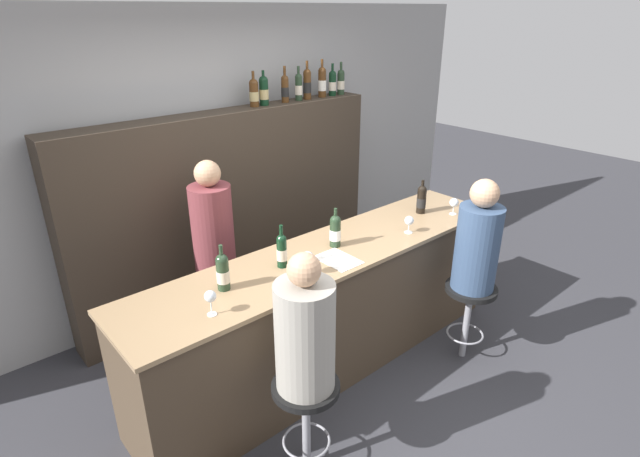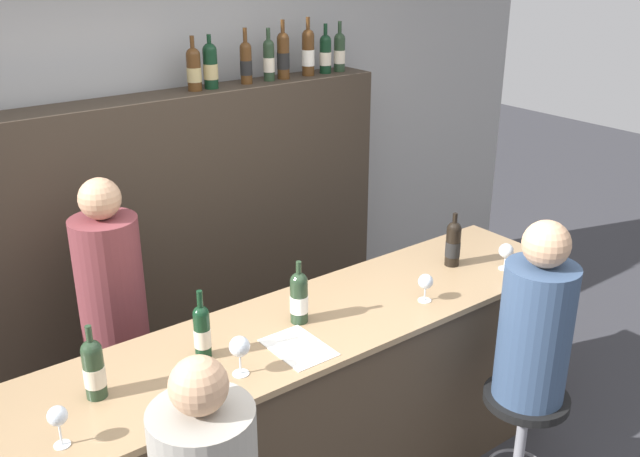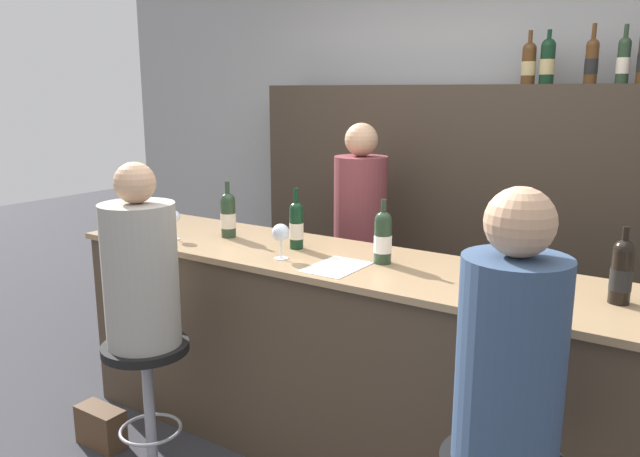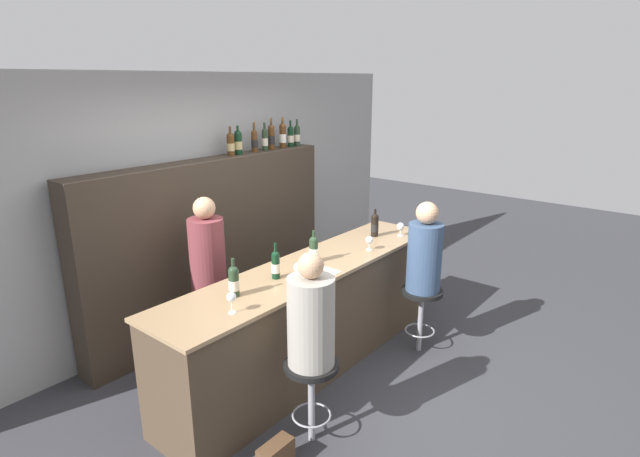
{
  "view_description": "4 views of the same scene",
  "coord_description": "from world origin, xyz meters",
  "px_view_note": "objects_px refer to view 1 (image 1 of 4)",
  "views": [
    {
      "loc": [
        -2.14,
        -2.03,
        2.55
      ],
      "look_at": [
        -0.09,
        0.32,
        1.17
      ],
      "focal_mm": 28.0,
      "sensor_mm": 36.0,
      "label": 1
    },
    {
      "loc": [
        -1.53,
        -1.91,
        2.55
      ],
      "look_at": [
        0.23,
        0.4,
        1.37
      ],
      "focal_mm": 40.0,
      "sensor_mm": 36.0,
      "label": 2
    },
    {
      "loc": [
        1.34,
        -2.06,
        1.74
      ],
      "look_at": [
        -0.22,
        0.28,
        1.12
      ],
      "focal_mm": 35.0,
      "sensor_mm": 36.0,
      "label": 3
    },
    {
      "loc": [
        -3.09,
        -2.29,
        2.53
      ],
      "look_at": [
        0.01,
        0.23,
        1.33
      ],
      "focal_mm": 28.0,
      "sensor_mm": 36.0,
      "label": 4
    }
  ],
  "objects_px": {
    "wine_bottle_backbar_3": "(299,87)",
    "guest_seated_right": "(478,242)",
    "wine_bottle_backbar_4": "(307,84)",
    "wine_bottle_backbar_6": "(332,83)",
    "wine_glass_3": "(454,203)",
    "guest_seated_left": "(305,332)",
    "wine_glass_1": "(307,258)",
    "bar_stool_right": "(469,302)",
    "wine_bottle_backbar_7": "(341,82)",
    "bar_stool_left": "(306,403)",
    "wine_bottle_backbar_1": "(264,90)",
    "wine_bottle_counter_3": "(422,199)",
    "wine_glass_2": "(409,221)",
    "wine_bottle_backbar_2": "(285,88)",
    "wine_bottle_backbar_5": "(322,82)",
    "wine_bottle_backbar_0": "(254,93)",
    "wine_glass_0": "(210,297)",
    "wine_bottle_counter_1": "(282,250)",
    "bartender": "(216,264)",
    "wine_bottle_counter_0": "(223,272)",
    "wine_bottle_counter_2": "(335,231)"
  },
  "relations": [
    {
      "from": "wine_bottle_backbar_1",
      "to": "wine_glass_1",
      "type": "height_order",
      "value": "wine_bottle_backbar_1"
    },
    {
      "from": "wine_glass_0",
      "to": "bar_stool_right",
      "type": "xyz_separation_m",
      "value": [
        1.91,
        -0.47,
        -0.6
      ]
    },
    {
      "from": "wine_bottle_counter_2",
      "to": "wine_bottle_backbar_7",
      "type": "relative_size",
      "value": 0.95
    },
    {
      "from": "wine_bottle_backbar_7",
      "to": "guest_seated_right",
      "type": "xyz_separation_m",
      "value": [
        -0.46,
        -1.96,
        -0.89
      ]
    },
    {
      "from": "bar_stool_right",
      "to": "wine_bottle_backbar_7",
      "type": "bearing_deg",
      "value": 76.79
    },
    {
      "from": "wine_bottle_backbar_7",
      "to": "wine_glass_0",
      "type": "distance_m",
      "value": 2.91
    },
    {
      "from": "wine_glass_3",
      "to": "bartender",
      "type": "bearing_deg",
      "value": 150.68
    },
    {
      "from": "wine_glass_3",
      "to": "bar_stool_right",
      "type": "distance_m",
      "value": 0.83
    },
    {
      "from": "wine_bottle_backbar_3",
      "to": "wine_glass_3",
      "type": "height_order",
      "value": "wine_bottle_backbar_3"
    },
    {
      "from": "wine_bottle_backbar_3",
      "to": "bartender",
      "type": "xyz_separation_m",
      "value": [
        -1.28,
        -0.52,
        -1.18
      ]
    },
    {
      "from": "wine_bottle_backbar_3",
      "to": "guest_seated_right",
      "type": "distance_m",
      "value": 2.15
    },
    {
      "from": "wine_glass_1",
      "to": "guest_seated_right",
      "type": "xyz_separation_m",
      "value": [
        1.21,
        -0.47,
        -0.1
      ]
    },
    {
      "from": "guest_seated_left",
      "to": "bartender",
      "type": "distance_m",
      "value": 1.48
    },
    {
      "from": "wine_bottle_counter_3",
      "to": "bartender",
      "type": "distance_m",
      "value": 1.76
    },
    {
      "from": "wine_bottle_backbar_5",
      "to": "wine_glass_1",
      "type": "distance_m",
      "value": 2.21
    },
    {
      "from": "wine_bottle_backbar_3",
      "to": "wine_glass_1",
      "type": "height_order",
      "value": "wine_bottle_backbar_3"
    },
    {
      "from": "wine_glass_2",
      "to": "guest_seated_left",
      "type": "xyz_separation_m",
      "value": [
        -1.41,
        -0.47,
        -0.09
      ]
    },
    {
      "from": "wine_bottle_backbar_2",
      "to": "wine_bottle_backbar_3",
      "type": "xyz_separation_m",
      "value": [
        0.16,
        0.0,
        0.0
      ]
    },
    {
      "from": "wine_bottle_counter_2",
      "to": "wine_glass_3",
      "type": "bearing_deg",
      "value": -9.73
    },
    {
      "from": "bar_stool_right",
      "to": "guest_seated_right",
      "type": "distance_m",
      "value": 0.5
    },
    {
      "from": "wine_bottle_counter_3",
      "to": "wine_bottle_backbar_2",
      "type": "relative_size",
      "value": 0.91
    },
    {
      "from": "guest_seated_left",
      "to": "wine_glass_1",
      "type": "bearing_deg",
      "value": 48.92
    },
    {
      "from": "wine_bottle_backbar_3",
      "to": "bartender",
      "type": "height_order",
      "value": "wine_bottle_backbar_3"
    },
    {
      "from": "wine_bottle_counter_3",
      "to": "wine_bottle_backbar_0",
      "type": "relative_size",
      "value": 0.97
    },
    {
      "from": "wine_bottle_backbar_4",
      "to": "bar_stool_left",
      "type": "distance_m",
      "value": 2.93
    },
    {
      "from": "wine_bottle_backbar_2",
      "to": "wine_bottle_backbar_5",
      "type": "bearing_deg",
      "value": 0.0
    },
    {
      "from": "wine_bottle_backbar_4",
      "to": "wine_glass_3",
      "type": "bearing_deg",
      "value": -77.26
    },
    {
      "from": "wine_bottle_counter_3",
      "to": "wine_bottle_backbar_4",
      "type": "distance_m",
      "value": 1.53
    },
    {
      "from": "bar_stool_left",
      "to": "bar_stool_right",
      "type": "relative_size",
      "value": 1.0
    },
    {
      "from": "wine_bottle_counter_1",
      "to": "wine_glass_1",
      "type": "xyz_separation_m",
      "value": [
        0.05,
        -0.2,
        0.0
      ]
    },
    {
      "from": "wine_bottle_counter_1",
      "to": "bar_stool_right",
      "type": "xyz_separation_m",
      "value": [
        1.26,
        -0.67,
        -0.6
      ]
    },
    {
      "from": "wine_bottle_backbar_4",
      "to": "bar_stool_right",
      "type": "relative_size",
      "value": 0.54
    },
    {
      "from": "wine_bottle_backbar_2",
      "to": "wine_bottle_backbar_3",
      "type": "height_order",
      "value": "wine_bottle_backbar_2"
    },
    {
      "from": "bar_stool_right",
      "to": "bar_stool_left",
      "type": "bearing_deg",
      "value": 180.0
    },
    {
      "from": "wine_bottle_backbar_1",
      "to": "wine_bottle_backbar_6",
      "type": "height_order",
      "value": "wine_bottle_backbar_6"
    },
    {
      "from": "wine_bottle_backbar_4",
      "to": "wine_bottle_backbar_6",
      "type": "relative_size",
      "value": 1.14
    },
    {
      "from": "bar_stool_left",
      "to": "guest_seated_right",
      "type": "bearing_deg",
      "value": 0.0
    },
    {
      "from": "guest_seated_right",
      "to": "wine_glass_0",
      "type": "bearing_deg",
      "value": 166.1
    },
    {
      "from": "wine_bottle_backbar_0",
      "to": "guest_seated_left",
      "type": "xyz_separation_m",
      "value": [
        -1.06,
        -1.96,
        -0.91
      ]
    },
    {
      "from": "wine_bottle_backbar_2",
      "to": "wine_bottle_counter_3",
      "type": "bearing_deg",
      "value": -72.13
    },
    {
      "from": "wine_bottle_backbar_4",
      "to": "wine_bottle_backbar_6",
      "type": "bearing_deg",
      "value": 0.0
    },
    {
      "from": "guest_seated_right",
      "to": "wine_bottle_backbar_0",
      "type": "bearing_deg",
      "value": 105.98
    },
    {
      "from": "wine_bottle_backbar_6",
      "to": "wine_glass_2",
      "type": "height_order",
      "value": "wine_bottle_backbar_6"
    },
    {
      "from": "wine_bottle_counter_0",
      "to": "bartender",
      "type": "relative_size",
      "value": 0.19
    },
    {
      "from": "wine_bottle_backbar_3",
      "to": "wine_glass_3",
      "type": "distance_m",
      "value": 1.75
    },
    {
      "from": "wine_bottle_backbar_0",
      "to": "wine_bottle_backbar_6",
      "type": "height_order",
      "value": "wine_bottle_backbar_6"
    },
    {
      "from": "wine_glass_2",
      "to": "guest_seated_right",
      "type": "bearing_deg",
      "value": -66.36
    },
    {
      "from": "wine_bottle_backbar_5",
      "to": "guest_seated_right",
      "type": "bearing_deg",
      "value": -96.28
    },
    {
      "from": "wine_bottle_counter_3",
      "to": "wine_bottle_backbar_4",
      "type": "bearing_deg",
      "value": 96.92
    },
    {
      "from": "wine_bottle_counter_3",
      "to": "wine_glass_2",
      "type": "xyz_separation_m",
      "value": [
        -0.39,
        -0.2,
        -0.03
      ]
    }
  ]
}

